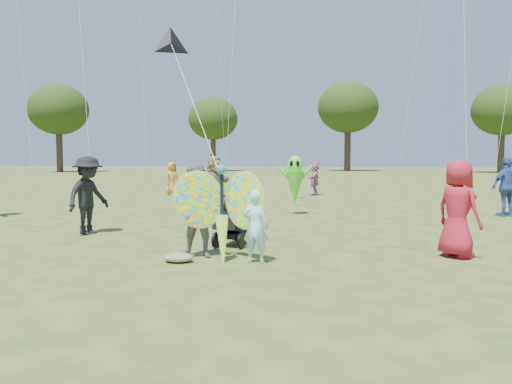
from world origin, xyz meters
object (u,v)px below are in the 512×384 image
at_px(jogging_stroller, 233,213).
at_px(crowd_j, 314,178).
at_px(child_girl, 256,227).
at_px(crowd_b, 88,195).
at_px(crowd_d, 215,183).
at_px(crowd_g, 172,179).
at_px(crowd_c, 507,187).
at_px(adult_man, 198,211).
at_px(butterfly_kite, 222,212).
at_px(crowd_a, 458,209).
at_px(alien_kite, 295,182).

bearing_deg(jogging_stroller, crowd_j, 99.01).
distance_m(child_girl, crowd_b, 4.75).
relative_size(crowd_b, crowd_d, 0.98).
relative_size(crowd_b, crowd_j, 1.13).
xyz_separation_m(child_girl, crowd_g, (-6.07, 13.46, 0.15)).
height_order(crowd_c, crowd_g, crowd_c).
xyz_separation_m(adult_man, crowd_g, (-5.04, 13.17, -0.05)).
xyz_separation_m(child_girl, butterfly_kite, (-0.57, 0.09, 0.21)).
height_order(crowd_b, crowd_j, crowd_b).
bearing_deg(crowd_b, crowd_g, 26.53).
xyz_separation_m(child_girl, crowd_j, (0.18, 14.48, 0.17)).
bearing_deg(crowd_j, crowd_a, 15.75).
distance_m(crowd_j, butterfly_kite, 14.41).
bearing_deg(alien_kite, crowd_g, 132.20).
distance_m(child_girl, crowd_g, 14.77).
xyz_separation_m(crowd_a, alien_kite, (-3.25, 5.75, 0.15)).
distance_m(adult_man, crowd_b, 3.72).
distance_m(butterfly_kite, alien_kite, 6.70).
bearing_deg(alien_kite, child_girl, -90.11).
relative_size(crowd_a, crowd_c, 0.96).
height_order(crowd_d, alien_kite, crowd_d).
relative_size(child_girl, crowd_d, 0.67).
bearing_deg(jogging_stroller, child_girl, -52.82).
distance_m(crowd_j, jogging_stroller, 12.97).
bearing_deg(butterfly_kite, alien_kite, 84.98).
height_order(crowd_j, butterfly_kite, butterfly_kite).
bearing_deg(crowd_b, crowd_c, -47.06).
height_order(crowd_a, crowd_b, crowd_b).
bearing_deg(crowd_j, crowd_c, 41.99).
height_order(child_girl, crowd_d, crowd_d).
height_order(crowd_b, butterfly_kite, crowd_b).
distance_m(crowd_d, crowd_g, 6.84).
height_order(crowd_a, crowd_d, crowd_d).
bearing_deg(crowd_d, butterfly_kite, -148.10).
xyz_separation_m(adult_man, alien_kite, (1.04, 6.46, 0.19)).
height_order(adult_man, crowd_a, crowd_a).
bearing_deg(crowd_a, crowd_c, -63.24).
height_order(crowd_c, crowd_d, crowd_d).
relative_size(crowd_d, butterfly_kite, 0.98).
xyz_separation_m(child_girl, adult_man, (-1.02, 0.29, 0.20)).
bearing_deg(crowd_c, crowd_d, -29.48).
height_order(crowd_d, crowd_j, crowd_d).
bearing_deg(crowd_c, crowd_a, 38.78).
bearing_deg(crowd_d, crowd_a, -121.47).
bearing_deg(child_girl, crowd_j, -81.85).
xyz_separation_m(crowd_a, crowd_d, (-5.86, 6.56, 0.05)).
height_order(jogging_stroller, alien_kite, alien_kite).
distance_m(crowd_a, crowd_b, 7.50).
height_order(crowd_d, butterfly_kite, crowd_d).
xyz_separation_m(adult_man, crowd_j, (1.20, 14.19, -0.03)).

